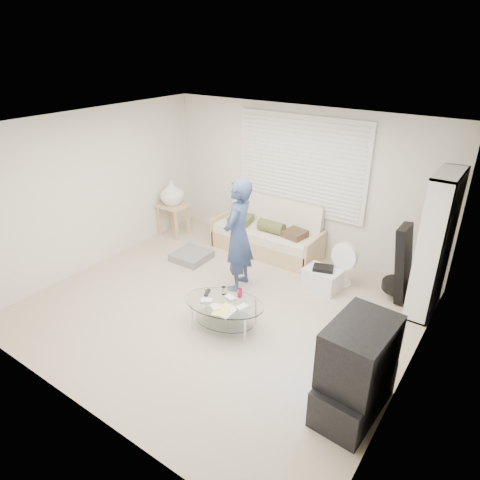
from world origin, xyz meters
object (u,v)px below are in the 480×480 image
Objects in this scene: futon_sofa at (268,235)px; coffee_table at (224,307)px; tv_unit at (356,370)px; bookshelf at (434,245)px.

coffee_table is at bearing -72.34° from futon_sofa.
tv_unit reaches higher than futon_sofa.
futon_sofa is 2.32m from coffee_table.
coffee_table is (0.70, -2.21, 0.01)m from futon_sofa.
bookshelf reaches higher than tv_unit.
bookshelf reaches higher than coffee_table.
futon_sofa is 2.80m from bookshelf.
bookshelf is at bearing -5.80° from futon_sofa.
futon_sofa is 3.64m from tv_unit.
bookshelf is 1.88× the size of tv_unit.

